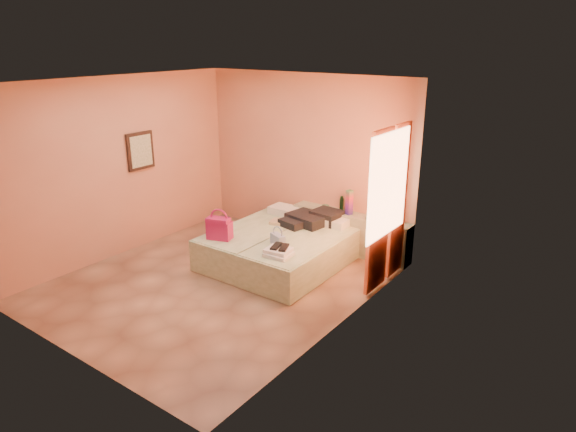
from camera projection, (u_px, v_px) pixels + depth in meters
name	position (u px, v px, depth m)	size (l,w,h in m)	color
ground	(217.00, 282.00, 7.36)	(4.50, 4.50, 0.00)	tan
room_walls	(251.00, 155.00, 7.09)	(4.02, 4.51, 2.81)	tan
headboard_ledge	(350.00, 233.00, 8.32)	(2.05, 0.30, 0.65)	#9FA98A
bed_left	(257.00, 242.00, 8.15)	(0.90, 2.00, 0.50)	beige
bed_right	(303.00, 255.00, 7.65)	(0.90, 2.00, 0.50)	beige
water_bottle	(342.00, 204.00, 8.34)	(0.06, 0.06, 0.23)	#14371B
rainbow_box	(349.00, 202.00, 8.13)	(0.09, 0.09, 0.40)	#A91451
small_dish	(325.00, 206.00, 8.55)	(0.12, 0.12, 0.03)	#52966B
green_book	(373.00, 219.00, 7.96)	(0.19, 0.14, 0.03)	#23422C
flower_vase	(394.00, 216.00, 7.76)	(0.19, 0.19, 0.25)	white
magenta_handbag	(219.00, 228.00, 7.56)	(0.35, 0.20, 0.33)	#A91451
khaki_garment	(280.00, 222.00, 8.21)	(0.31, 0.24, 0.05)	tan
clothes_pile	(311.00, 218.00, 8.16)	(0.68, 0.68, 0.20)	black
blue_handbag	(278.00, 240.00, 7.35)	(0.25, 0.11, 0.16)	#40649B
towel_stack	(278.00, 253.00, 6.99)	(0.35, 0.30, 0.10)	silver
sandal_pair	(280.00, 247.00, 7.02)	(0.19, 0.26, 0.03)	black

